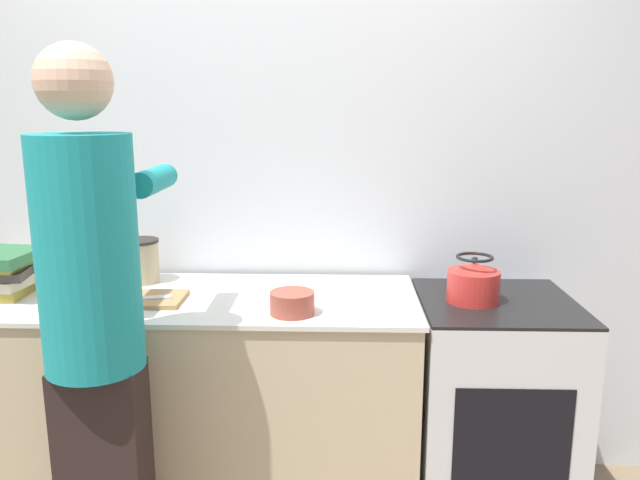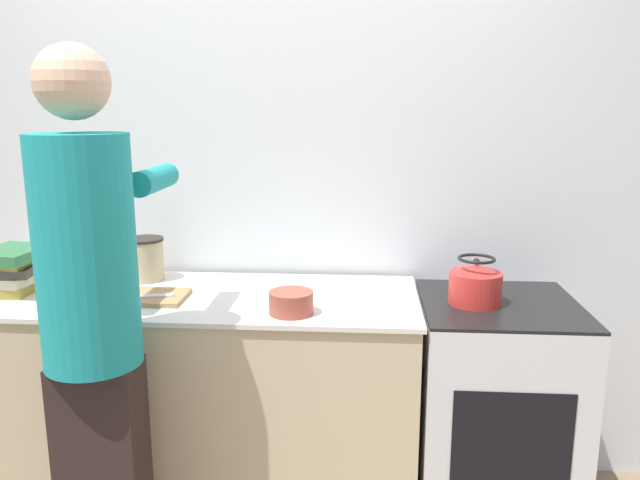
# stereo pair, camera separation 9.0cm
# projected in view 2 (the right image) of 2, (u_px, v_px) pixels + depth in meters

# --- Properties ---
(wall_back) EXTENTS (8.00, 0.05, 2.60)m
(wall_back) POSITION_uv_depth(u_px,v_px,m) (278.00, 189.00, 2.75)
(wall_back) COLOR silver
(wall_back) RESTS_ON ground_plane
(counter) EXTENTS (1.81, 0.66, 0.93)m
(counter) POSITION_uv_depth(u_px,v_px,m) (194.00, 402.00, 2.57)
(counter) COLOR #C6B28E
(counter) RESTS_ON ground_plane
(oven) EXTENTS (0.59, 0.61, 0.93)m
(oven) POSITION_uv_depth(u_px,v_px,m) (493.00, 414.00, 2.47)
(oven) COLOR silver
(oven) RESTS_ON ground_plane
(person) EXTENTS (0.34, 0.58, 1.84)m
(person) POSITION_uv_depth(u_px,v_px,m) (92.00, 315.00, 1.95)
(person) COLOR black
(person) RESTS_ON ground_plane
(cutting_board) EXTENTS (0.28, 0.21, 0.02)m
(cutting_board) POSITION_uv_depth(u_px,v_px,m) (149.00, 297.00, 2.41)
(cutting_board) COLOR #A87A4C
(cutting_board) RESTS_ON counter
(knife) EXTENTS (0.23, 0.08, 0.01)m
(knife) POSITION_uv_depth(u_px,v_px,m) (141.00, 296.00, 2.38)
(knife) COLOR silver
(knife) RESTS_ON cutting_board
(kettle) EXTENTS (0.20, 0.20, 0.18)m
(kettle) POSITION_uv_depth(u_px,v_px,m) (475.00, 284.00, 2.35)
(kettle) COLOR red
(kettle) RESTS_ON oven
(bowl_prep) EXTENTS (0.19, 0.19, 0.08)m
(bowl_prep) POSITION_uv_depth(u_px,v_px,m) (78.00, 271.00, 2.68)
(bowl_prep) COLOR #C6B789
(bowl_prep) RESTS_ON counter
(bowl_mixing) EXTENTS (0.16, 0.16, 0.08)m
(bowl_mixing) POSITION_uv_depth(u_px,v_px,m) (291.00, 303.00, 2.24)
(bowl_mixing) COLOR #9E4738
(bowl_mixing) RESTS_ON counter
(canister_jar) EXTENTS (0.16, 0.16, 0.18)m
(canister_jar) POSITION_uv_depth(u_px,v_px,m) (146.00, 259.00, 2.66)
(canister_jar) COLOR tan
(canister_jar) RESTS_ON counter
(book_stack) EXTENTS (0.25, 0.28, 0.18)m
(book_stack) POSITION_uv_depth(u_px,v_px,m) (13.00, 268.00, 2.48)
(book_stack) COLOR olive
(book_stack) RESTS_ON counter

